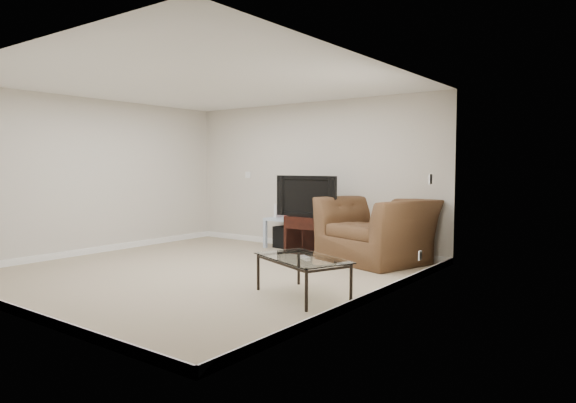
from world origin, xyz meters
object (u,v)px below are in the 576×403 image
Objects in this scene: television at (310,196)px; coffee_table at (302,277)px; tv_stand at (311,235)px; subwoofer at (287,237)px; recliner at (377,219)px; side_table at (285,233)px.

coffee_table is (1.47, -2.31, -0.72)m from television.
television reaches higher than tv_stand.
subwoofer is at bearing 157.49° from tv_stand.
television is at bearing 122.50° from coffee_table.
television is (0.00, -0.03, 0.63)m from tv_stand.
coffee_table is at bearing -65.96° from recliner.
coffee_table is (1.47, -2.34, -0.09)m from tv_stand.
recliner is at bearing -7.78° from subwoofer.
tv_stand is 1.97× the size of subwoofer.
recliner reaches higher than subwoofer.
side_table reaches higher than subwoofer.
television is 0.73× the size of recliner.
recliner is at bearing -7.02° from side_table.
television is 1.00m from side_table.
coffee_table is at bearing -49.84° from side_table.
side_table is 0.09m from subwoofer.
tv_stand is 0.50× the size of recliner.
tv_stand is at bearing 93.46° from television.
subwoofer is 3.35m from coffee_table.
coffee_table is at bearing -55.84° from television.
tv_stand is at bearing -163.24° from recliner.
television is 2.83m from coffee_table.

